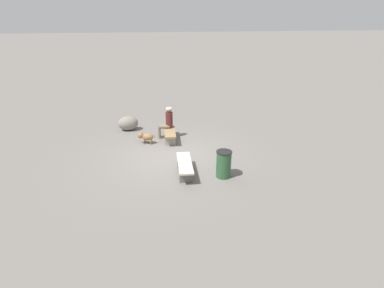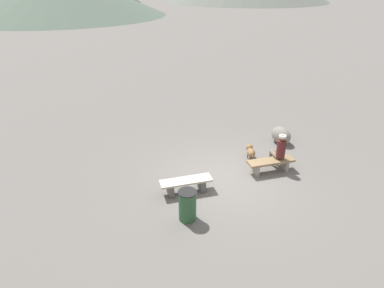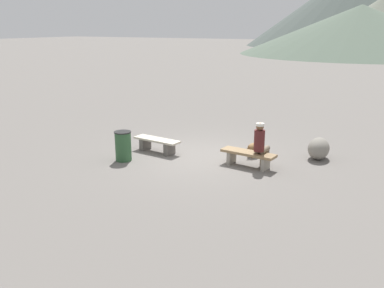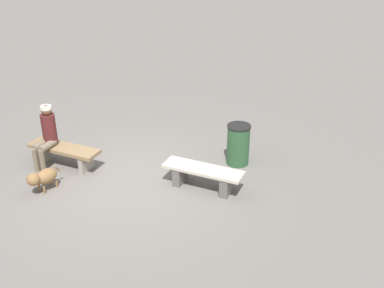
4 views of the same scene
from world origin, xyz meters
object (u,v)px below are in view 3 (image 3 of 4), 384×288
object	(u,v)px
bench_left	(157,143)
bench_right	(248,156)
seated_person	(261,142)
dog	(255,147)
trash_bin	(123,146)
boulder	(319,148)

from	to	relation	value
bench_left	bench_right	distance (m)	2.99
seated_person	dog	world-z (taller)	seated_person
bench_left	seated_person	size ratio (longest dim) A/B	1.23
bench_left	dog	bearing A→B (deg)	26.40
bench_left	dog	world-z (taller)	dog
bench_right	seated_person	xyz separation A→B (m)	(0.32, 0.07, 0.41)
trash_bin	bench_right	bearing A→B (deg)	19.66
trash_bin	boulder	distance (m)	5.75
bench_left	seated_person	distance (m)	3.34
trash_bin	bench_left	bearing A→B (deg)	70.60
seated_person	bench_right	bearing A→B (deg)	-164.11
bench_right	trash_bin	size ratio (longest dim) A/B	1.83
seated_person	dog	xyz separation A→B (m)	(-0.48, 0.93, -0.43)
bench_left	trash_bin	xyz separation A→B (m)	(-0.41, -1.16, 0.16)
bench_left	boulder	bearing A→B (deg)	26.48
bench_left	boulder	world-z (taller)	boulder
bench_left	boulder	distance (m)	4.88
trash_bin	boulder	world-z (taller)	trash_bin
boulder	dog	bearing A→B (deg)	-159.45
boulder	bench_left	bearing A→B (deg)	-159.58
boulder	seated_person	bearing A→B (deg)	-128.45
bench_right	boulder	xyz separation A→B (m)	(1.58, 1.65, 0.00)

